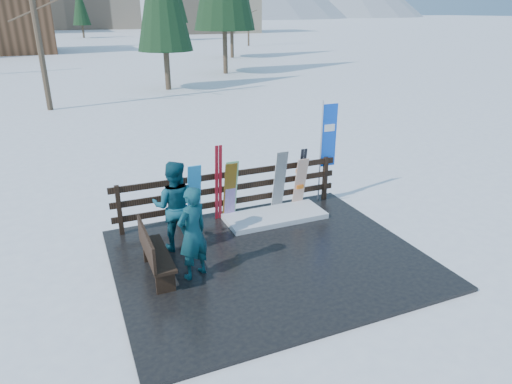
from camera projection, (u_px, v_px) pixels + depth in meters
name	position (u px, v px, depth m)	size (l,w,h in m)	color
ground	(269.00, 260.00, 9.27)	(700.00, 700.00, 0.00)	white
deck	(269.00, 258.00, 9.25)	(6.00, 5.00, 0.08)	black
fence	(231.00, 190.00, 10.87)	(5.60, 0.10, 1.15)	black
snow_patch	(275.00, 216.00, 10.91)	(2.38, 1.00, 0.12)	white
bench	(153.00, 252.00, 8.37)	(0.41, 1.50, 0.97)	black
snowboard_0	(194.00, 195.00, 10.30)	(0.31, 0.03, 1.53)	#31ABF5
snowboard_1	(231.00, 190.00, 10.62)	(0.31, 0.03, 1.53)	white
snowboard_2	(230.00, 191.00, 10.62)	(0.28, 0.03, 1.48)	#FF9E16
snowboard_3	(230.00, 192.00, 10.64)	(0.26, 0.03, 1.43)	white
snowboard_4	(279.00, 181.00, 11.07)	(0.30, 0.03, 1.58)	black
snowboard_5	(300.00, 183.00, 11.32)	(0.29, 0.03, 1.33)	white
ski_pair_a	(218.00, 183.00, 10.52)	(0.16, 0.20, 1.86)	#AA1421
ski_pair_b	(301.00, 177.00, 11.37)	(0.17, 0.21, 1.53)	black
rental_flag	(327.00, 139.00, 11.52)	(0.45, 0.04, 2.60)	silver
person_front	(193.00, 233.00, 8.25)	(0.65, 0.43, 1.78)	#125A54
person_back	(175.00, 206.00, 9.24)	(0.92, 0.72, 1.90)	#114656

